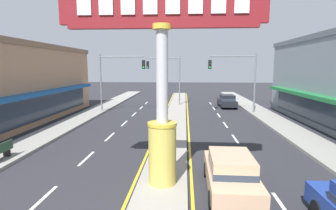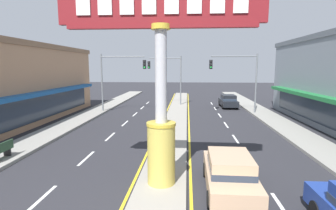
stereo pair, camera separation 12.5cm
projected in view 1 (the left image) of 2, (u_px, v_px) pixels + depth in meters
The scene contains 11 objects.
median_strip at pixel (174, 123), 22.35m from camera, with size 2.04×52.00×0.14m, color gray.
sidewalk_left at pixel (63, 127), 20.93m from camera, with size 2.43×60.00×0.18m, color gray.
sidewalk_right at pixel (290, 130), 19.80m from camera, with size 2.43×60.00×0.18m, color gray.
lane_markings at pixel (174, 128), 21.02m from camera, with size 8.78×52.00×0.01m.
district_sign at pixel (162, 76), 10.07m from camera, with size 7.79×1.17×7.88m.
traffic_light_left_side at pixel (117, 73), 27.45m from camera, with size 4.86×0.46×6.20m.
traffic_light_right_side at pixel (238, 73), 26.66m from camera, with size 4.86×0.46×6.20m.
traffic_light_median_far at pixel (168, 72), 32.60m from camera, with size 4.20×0.46×6.20m.
sedan_near_left_lane at pixel (227, 101), 31.55m from camera, with size 1.90×4.33×1.53m.
sedan_mid_left_lane at pixel (230, 172), 10.11m from camera, with size 1.89×4.32×1.53m.
street_bench at pixel (0, 151), 13.10m from camera, with size 0.48×1.60×0.88m.
Camera 1 is at (0.88, -3.88, 4.82)m, focal length 28.02 mm.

